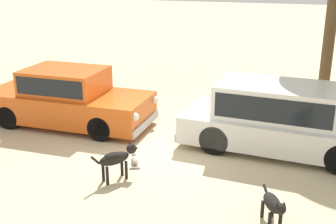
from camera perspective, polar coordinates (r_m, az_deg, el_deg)
ground_plane at (r=9.94m, az=-2.52°, el=-5.04°), size 80.00×80.00×0.00m
parked_sedan_nearest at (r=11.60m, az=-13.11°, el=1.89°), size 4.48×1.76×1.49m
parked_sedan_second at (r=10.03m, az=14.44°, el=-0.56°), size 4.67×2.13×1.53m
stray_dog_spotted at (r=8.53m, az=-6.74°, el=-5.97°), size 0.69×0.89×0.70m
stray_dog_tan at (r=7.30m, az=13.71°, el=-11.78°), size 0.47×0.90×0.60m
stray_cat at (r=9.33m, az=-4.41°, el=-6.29°), size 0.36×0.55×0.15m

